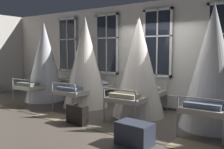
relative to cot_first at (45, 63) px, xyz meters
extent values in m
plane|color=brown|center=(3.62, -0.23, -1.28)|extent=(23.92, 23.92, 0.00)
cube|color=silver|center=(3.62, 1.22, 0.28)|extent=(12.96, 0.10, 3.13)
cube|color=black|center=(-0.01, 1.11, 0.63)|extent=(0.91, 0.02, 1.97)
cube|color=silver|center=(-0.01, 1.11, -0.32)|extent=(0.91, 0.06, 0.07)
cube|color=silver|center=(-0.01, 1.11, 1.58)|extent=(0.91, 0.06, 0.07)
cube|color=silver|center=(-0.43, 1.11, 0.63)|extent=(0.07, 0.06, 1.97)
cube|color=silver|center=(0.41, 1.11, 0.63)|extent=(0.07, 0.06, 1.97)
cube|color=silver|center=(-0.01, 1.11, 0.63)|extent=(0.04, 0.06, 1.97)
cube|color=silver|center=(-0.01, 1.11, 0.83)|extent=(0.91, 0.06, 0.04)
cube|color=black|center=(1.80, 1.11, 0.63)|extent=(0.91, 0.02, 1.97)
cube|color=silver|center=(1.80, 1.11, -0.32)|extent=(0.91, 0.06, 0.07)
cube|color=silver|center=(1.80, 1.11, 1.58)|extent=(0.91, 0.06, 0.07)
cube|color=silver|center=(1.38, 1.11, 0.63)|extent=(0.07, 0.06, 1.97)
cube|color=silver|center=(2.22, 1.11, 0.63)|extent=(0.07, 0.06, 1.97)
cube|color=silver|center=(1.80, 1.11, 0.63)|extent=(0.04, 0.06, 1.97)
cube|color=silver|center=(1.80, 1.11, 0.83)|extent=(0.91, 0.06, 0.04)
cube|color=black|center=(3.62, 1.11, 0.63)|extent=(0.91, 0.02, 1.97)
cube|color=silver|center=(3.62, 1.11, -0.32)|extent=(0.91, 0.06, 0.07)
cube|color=silver|center=(3.62, 1.11, 1.58)|extent=(0.91, 0.06, 0.07)
cube|color=silver|center=(3.20, 1.11, 0.63)|extent=(0.07, 0.06, 1.97)
cube|color=silver|center=(4.04, 1.11, 0.63)|extent=(0.07, 0.06, 1.97)
cube|color=silver|center=(3.62, 1.11, 0.63)|extent=(0.04, 0.06, 1.97)
cube|color=silver|center=(3.62, 1.11, 0.83)|extent=(0.91, 0.06, 0.04)
cube|color=silver|center=(5.44, 1.11, -0.32)|extent=(0.91, 0.06, 0.07)
cube|color=silver|center=(5.02, 1.11, 0.63)|extent=(0.07, 0.06, 1.97)
cube|color=silver|center=(3.62, 1.09, -1.03)|extent=(7.87, 0.10, 0.36)
cylinder|color=#9EA3A8|center=(-0.42, 0.95, -0.82)|extent=(0.04, 0.04, 0.93)
cylinder|color=#9EA3A8|center=(0.43, 0.95, -0.82)|extent=(0.04, 0.04, 0.93)
cylinder|color=#9EA3A8|center=(-0.43, -0.95, -0.88)|extent=(0.04, 0.04, 0.80)
cylinder|color=#9EA3A8|center=(0.42, -0.96, -0.88)|extent=(0.04, 0.04, 0.80)
cylinder|color=#9EA3A8|center=(-0.43, 0.00, -0.81)|extent=(0.04, 1.91, 0.03)
cylinder|color=#9EA3A8|center=(0.43, 0.00, -0.81)|extent=(0.04, 1.91, 0.03)
cylinder|color=#9EA3A8|center=(0.00, 0.95, -0.35)|extent=(0.85, 0.04, 0.03)
cylinder|color=#9EA3A8|center=(0.00, -0.96, -0.48)|extent=(0.85, 0.04, 0.03)
cube|color=silver|center=(0.00, 0.00, -0.76)|extent=(0.88, 1.93, 0.11)
ellipsoid|color=silver|center=(0.00, 0.71, -0.63)|extent=(0.65, 0.40, 0.14)
cube|color=slate|center=(0.00, -0.70, -0.65)|extent=(0.70, 0.36, 0.10)
cone|color=white|center=(0.00, 0.00, 0.04)|extent=(1.37, 1.37, 2.64)
cylinder|color=#9EA3A8|center=(1.31, 1.01, -0.82)|extent=(0.04, 0.04, 0.93)
cylinder|color=#9EA3A8|center=(2.17, 1.03, -0.82)|extent=(0.04, 0.04, 0.93)
cylinder|color=#9EA3A8|center=(1.35, -0.90, -0.88)|extent=(0.04, 0.04, 0.80)
cylinder|color=#9EA3A8|center=(2.21, -0.88, -0.88)|extent=(0.04, 0.04, 0.80)
cylinder|color=#9EA3A8|center=(1.33, 0.06, -0.81)|extent=(0.07, 1.91, 0.03)
cylinder|color=#9EA3A8|center=(2.19, 0.08, -0.81)|extent=(0.07, 1.91, 0.03)
cylinder|color=#9EA3A8|center=(1.74, 1.02, -0.35)|extent=(0.85, 0.05, 0.03)
cylinder|color=#9EA3A8|center=(1.78, -0.89, -0.48)|extent=(0.85, 0.05, 0.03)
cube|color=#B7B2A3|center=(1.76, 0.07, -0.76)|extent=(0.92, 1.95, 0.11)
ellipsoid|color=silver|center=(1.74, 0.78, -0.63)|extent=(0.66, 0.41, 0.14)
cube|color=slate|center=(1.78, -0.63, -0.65)|extent=(0.71, 0.38, 0.10)
cone|color=silver|center=(1.76, 0.07, 0.07)|extent=(1.37, 1.37, 2.71)
cylinder|color=#9EA3A8|center=(3.13, 1.00, -0.82)|extent=(0.04, 0.04, 0.93)
cylinder|color=#9EA3A8|center=(3.98, 1.02, -0.82)|extent=(0.04, 0.04, 0.93)
cylinder|color=#9EA3A8|center=(3.18, -0.90, -0.88)|extent=(0.04, 0.04, 0.80)
cylinder|color=#9EA3A8|center=(4.03, -0.88, -0.88)|extent=(0.04, 0.04, 0.80)
cylinder|color=#9EA3A8|center=(3.16, 0.05, -0.81)|extent=(0.08, 1.91, 0.03)
cylinder|color=#9EA3A8|center=(4.01, 0.07, -0.81)|extent=(0.08, 1.91, 0.03)
cylinder|color=#9EA3A8|center=(3.56, 1.01, -0.35)|extent=(0.85, 0.05, 0.03)
cylinder|color=#9EA3A8|center=(3.61, -0.89, -0.48)|extent=(0.85, 0.05, 0.03)
cube|color=#B7B2A3|center=(3.58, 0.06, -0.76)|extent=(0.92, 1.95, 0.11)
ellipsoid|color=silver|center=(3.56, 0.77, -0.63)|extent=(0.66, 0.42, 0.14)
cube|color=tan|center=(3.60, -0.63, -0.65)|extent=(0.71, 0.38, 0.10)
cone|color=silver|center=(3.58, 0.06, 0.01)|extent=(1.37, 1.37, 2.57)
cylinder|color=#9EA3A8|center=(4.96, 0.99, -0.82)|extent=(0.04, 0.04, 0.93)
cylinder|color=#9EA3A8|center=(5.00, -0.92, -0.88)|extent=(0.04, 0.04, 0.80)
cylinder|color=#9EA3A8|center=(5.85, -0.91, -0.88)|extent=(0.04, 0.04, 0.80)
cylinder|color=#9EA3A8|center=(4.98, 0.03, -0.81)|extent=(0.06, 1.91, 0.03)
cylinder|color=#9EA3A8|center=(5.39, 0.99, -0.35)|extent=(0.85, 0.05, 0.03)
cylinder|color=#9EA3A8|center=(5.42, -0.91, -0.48)|extent=(0.85, 0.05, 0.03)
cube|color=#B7B2A3|center=(5.41, 0.04, -0.76)|extent=(0.91, 1.94, 0.11)
ellipsoid|color=silver|center=(5.39, 0.75, -0.63)|extent=(0.66, 0.41, 0.14)
cube|color=slate|center=(5.42, -0.65, -0.65)|extent=(0.71, 0.37, 0.10)
cone|color=white|center=(5.41, 0.04, 0.07)|extent=(1.37, 1.37, 2.71)
cube|color=brown|center=(-0.01, -1.32, -1.28)|extent=(0.82, 0.60, 0.01)
cube|color=#8E7A5B|center=(1.80, -1.32, -1.28)|extent=(0.81, 0.57, 0.01)
cube|color=brown|center=(3.62, -1.32, -1.28)|extent=(0.81, 0.57, 0.01)
cube|color=#8E7A5B|center=(5.44, -1.32, -1.28)|extent=(0.82, 0.59, 0.01)
cube|color=black|center=(2.80, -1.44, -1.06)|extent=(0.58, 0.25, 0.44)
cube|color=tan|center=(2.81, -1.34, -1.06)|extent=(0.50, 0.06, 0.03)
torus|color=black|center=(2.80, -1.44, -0.83)|extent=(0.16, 0.16, 0.02)
cube|color=#2D3342|center=(4.53, -1.80, -1.08)|extent=(0.67, 0.45, 0.41)
camera|label=1|loc=(6.67, -5.58, 0.41)|focal=39.67mm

